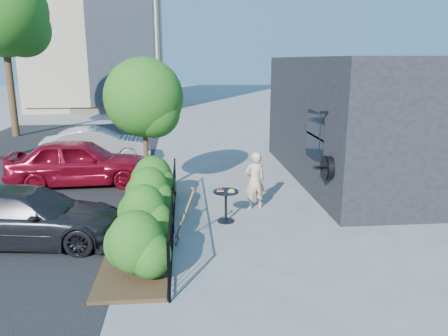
{
  "coord_description": "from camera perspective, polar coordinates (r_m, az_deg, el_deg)",
  "views": [
    {
      "loc": [
        -1.19,
        -9.55,
        3.92
      ],
      "look_at": [
        -0.2,
        1.32,
        1.2
      ],
      "focal_mm": 35.0,
      "sensor_mm": 36.0,
      "label": 1
    }
  ],
  "objects": [
    {
      "name": "car_darkgrey",
      "position": [
        10.45,
        -24.21,
        -5.75
      ],
      "size": [
        4.36,
        2.1,
        1.22
      ],
      "primitive_type": "imported",
      "rotation": [
        0.0,
        0.0,
        1.48
      ],
      "color": "black",
      "rests_on": "ground"
    },
    {
      "name": "cafe_table",
      "position": [
        10.76,
        0.25,
        -4.27
      ],
      "size": [
        0.63,
        0.63,
        0.85
      ],
      "rotation": [
        0.0,
        0.0,
        -0.16
      ],
      "color": "black",
      "rests_on": "ground"
    },
    {
      "name": "street_tree_far",
      "position": [
        25.16,
        -26.84,
        17.13
      ],
      "size": [
        4.4,
        4.4,
        8.28
      ],
      "color": "#3F2B19",
      "rests_on": "ground"
    },
    {
      "name": "shovel",
      "position": [
        9.49,
        -5.3,
        -6.68
      ],
      "size": [
        0.47,
        0.17,
        1.33
      ],
      "color": "brown",
      "rests_on": "ground"
    },
    {
      "name": "ground",
      "position": [
        10.39,
        1.77,
        -8.18
      ],
      "size": [
        120.0,
        120.0,
        0.0
      ],
      "primitive_type": "plane",
      "color": "gray",
      "rests_on": "ground"
    },
    {
      "name": "planting_bed",
      "position": [
        10.35,
        -10.54,
        -8.26
      ],
      "size": [
        1.3,
        6.0,
        0.08
      ],
      "primitive_type": "cube",
      "color": "#382616",
      "rests_on": "ground"
    },
    {
      "name": "shop_building",
      "position": [
        15.68,
        20.19,
        6.11
      ],
      "size": [
        6.22,
        9.0,
        4.0
      ],
      "color": "black",
      "rests_on": "ground"
    },
    {
      "name": "car_silver",
      "position": [
        17.77,
        -16.24,
        2.9
      ],
      "size": [
        4.21,
        1.9,
        1.34
      ],
      "primitive_type": "imported",
      "rotation": [
        0.0,
        0.0,
        1.69
      ],
      "color": "#AAAAAF",
      "rests_on": "ground"
    },
    {
      "name": "woman",
      "position": [
        11.65,
        4.04,
        -1.67
      ],
      "size": [
        0.64,
        0.49,
        1.56
      ],
      "primitive_type": "imported",
      "rotation": [
        0.0,
        0.0,
        3.37
      ],
      "color": "#D3AF88",
      "rests_on": "ground"
    },
    {
      "name": "car_red",
      "position": [
        14.64,
        -18.33,
        0.76
      ],
      "size": [
        4.47,
        1.98,
        1.49
      ],
      "primitive_type": "imported",
      "rotation": [
        0.0,
        0.0,
        1.62
      ],
      "color": "maroon",
      "rests_on": "ground"
    },
    {
      "name": "fence",
      "position": [
        10.13,
        -6.71,
        -5.49
      ],
      "size": [
        0.05,
        6.05,
        1.1
      ],
      "color": "black",
      "rests_on": "ground"
    },
    {
      "name": "patio_tree",
      "position": [
        12.4,
        -10.15,
        8.43
      ],
      "size": [
        2.2,
        2.2,
        3.94
      ],
      "color": "#3F2B19",
      "rests_on": "ground"
    },
    {
      "name": "shrubs",
      "position": [
        10.21,
        -10.09,
        -4.61
      ],
      "size": [
        1.1,
        5.6,
        1.24
      ],
      "color": "#134F12",
      "rests_on": "ground"
    }
  ]
}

